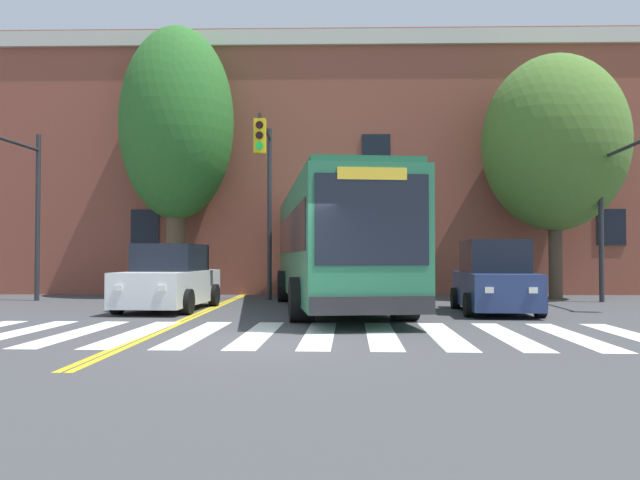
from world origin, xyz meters
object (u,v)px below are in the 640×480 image
traffic_light_near_corner (623,189)px  car_grey_behind_bus (326,271)px  car_navy_far_lane (494,280)px  traffic_light_overhead (266,178)px  traffic_light_far_corner (6,182)px  car_white_near_lane (170,280)px  street_tree_curbside_small (177,125)px  street_tree_curbside_large (554,143)px  city_bus (333,243)px

traffic_light_near_corner → car_grey_behind_bus: bearing=135.8°
car_navy_far_lane → traffic_light_overhead: size_ratio=0.69×
car_grey_behind_bus → traffic_light_far_corner: (-9.79, -8.41, 2.91)m
traffic_light_near_corner → traffic_light_overhead: traffic_light_overhead is taller
car_white_near_lane → street_tree_curbside_small: size_ratio=0.45×
car_navy_far_lane → traffic_light_near_corner: (4.39, 2.10, 2.62)m
car_white_near_lane → traffic_light_near_corner: bearing=5.9°
car_navy_far_lane → traffic_light_far_corner: size_ratio=0.73×
traffic_light_far_corner → street_tree_curbside_large: street_tree_curbside_large is taller
city_bus → street_tree_curbside_small: 8.95m
traffic_light_near_corner → traffic_light_overhead: (-10.81, 1.32, 0.53)m
traffic_light_overhead → street_tree_curbside_small: street_tree_curbside_small is taller
city_bus → car_navy_far_lane: city_bus is taller
car_grey_behind_bus → traffic_light_far_corner: traffic_light_far_corner is taller
car_white_near_lane → car_grey_behind_bus: size_ratio=1.15×
city_bus → car_grey_behind_bus: 9.48m
city_bus → car_white_near_lane: (-4.55, -0.65, -1.05)m
street_tree_curbside_small → traffic_light_near_corner: bearing=-16.7°
traffic_light_far_corner → street_tree_curbside_small: size_ratio=0.56×
traffic_light_near_corner → traffic_light_overhead: 10.91m
car_white_near_lane → car_navy_far_lane: size_ratio=1.12×
street_tree_curbside_large → street_tree_curbside_small: size_ratio=0.85×
city_bus → traffic_light_far_corner: (-10.09, 1.01, 1.90)m
city_bus → car_navy_far_lane: size_ratio=2.99×
car_navy_far_lane → street_tree_curbside_small: 13.20m
car_white_near_lane → traffic_light_far_corner: traffic_light_far_corner is taller
traffic_light_near_corner → traffic_light_far_corner: 18.75m
street_tree_curbside_small → car_white_near_lane: bearing=-77.4°
street_tree_curbside_large → street_tree_curbside_small: street_tree_curbside_small is taller
car_white_near_lane → traffic_light_far_corner: bearing=163.3°
car_navy_far_lane → street_tree_curbside_small: bearing=147.4°
car_grey_behind_bus → traffic_light_near_corner: bearing=-44.2°
city_bus → traffic_light_overhead: size_ratio=2.07×
traffic_light_near_corner → city_bus: bearing=-175.3°
car_grey_behind_bus → traffic_light_near_corner: size_ratio=0.77×
traffic_light_near_corner → car_navy_far_lane: bearing=-154.4°
city_bus → car_grey_behind_bus: (-0.30, 9.42, -1.02)m
car_navy_far_lane → car_grey_behind_bus: 11.75m
city_bus → traffic_light_near_corner: traffic_light_near_corner is taller
car_white_near_lane → traffic_light_overhead: (2.39, 2.68, 3.20)m
car_navy_far_lane → street_tree_curbside_large: (3.56, 5.48, 4.61)m
car_navy_far_lane → traffic_light_overhead: bearing=151.9°
car_grey_behind_bus → traffic_light_far_corner: bearing=-139.3°
traffic_light_near_corner → traffic_light_far_corner: traffic_light_far_corner is taller
car_white_near_lane → car_navy_far_lane: bearing=-4.8°
traffic_light_overhead → street_tree_curbside_small: size_ratio=0.59×
traffic_light_overhead → traffic_light_near_corner: bearing=-7.0°
car_grey_behind_bus → traffic_light_overhead: 8.25m
car_white_near_lane → street_tree_curbside_large: size_ratio=0.53×
car_grey_behind_bus → traffic_light_near_corner: (8.96, -8.72, 2.63)m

